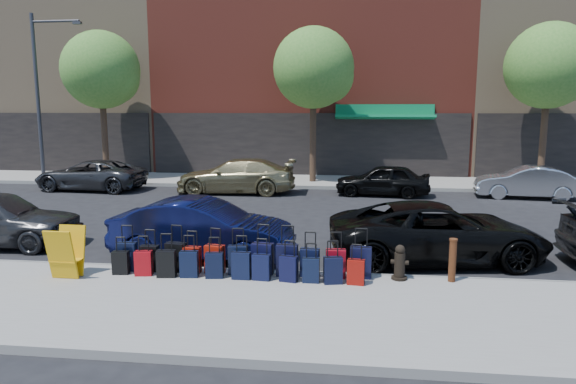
# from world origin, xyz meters

# --- Properties ---
(ground) EXTENTS (120.00, 120.00, 0.00)m
(ground) POSITION_xyz_m (0.00, 0.00, 0.00)
(ground) COLOR black
(ground) RESTS_ON ground
(sidewalk_near) EXTENTS (60.00, 4.00, 0.15)m
(sidewalk_near) POSITION_xyz_m (0.00, -6.50, 0.07)
(sidewalk_near) COLOR gray
(sidewalk_near) RESTS_ON ground
(sidewalk_far) EXTENTS (60.00, 4.00, 0.15)m
(sidewalk_far) POSITION_xyz_m (0.00, 10.00, 0.07)
(sidewalk_far) COLOR gray
(sidewalk_far) RESTS_ON ground
(curb_near) EXTENTS (60.00, 0.08, 0.15)m
(curb_near) POSITION_xyz_m (0.00, -4.48, 0.07)
(curb_near) COLOR gray
(curb_near) RESTS_ON ground
(curb_far) EXTENTS (60.00, 0.08, 0.15)m
(curb_far) POSITION_xyz_m (0.00, 7.98, 0.07)
(curb_far) COLOR gray
(curb_far) RESTS_ON ground
(building_left) EXTENTS (15.00, 12.12, 16.00)m
(building_left) POSITION_xyz_m (-16.00, 17.98, 7.98)
(building_left) COLOR #927859
(building_left) RESTS_ON ground
(building_center) EXTENTS (17.00, 12.85, 20.00)m
(building_center) POSITION_xyz_m (0.00, 17.99, 9.98)
(building_center) COLOR maroon
(building_center) RESTS_ON ground
(tree_left) EXTENTS (3.80, 3.80, 7.27)m
(tree_left) POSITION_xyz_m (-9.86, 9.50, 5.41)
(tree_left) COLOR black
(tree_left) RESTS_ON sidewalk_far
(tree_center) EXTENTS (3.80, 3.80, 7.27)m
(tree_center) POSITION_xyz_m (0.64, 9.50, 5.41)
(tree_center) COLOR black
(tree_center) RESTS_ON sidewalk_far
(tree_right) EXTENTS (3.80, 3.80, 7.27)m
(tree_right) POSITION_xyz_m (11.14, 9.50, 5.41)
(tree_right) COLOR black
(tree_right) RESTS_ON sidewalk_far
(streetlight) EXTENTS (2.59, 0.18, 8.00)m
(streetlight) POSITION_xyz_m (-12.80, 8.80, 4.66)
(streetlight) COLOR #333338
(streetlight) RESTS_ON sidewalk_far
(suitcase_front_0) EXTENTS (0.43, 0.26, 0.99)m
(suitcase_front_0) POSITION_xyz_m (-2.51, -4.84, 0.46)
(suitcase_front_0) COLOR black
(suitcase_front_0) RESTS_ON sidewalk_near
(suitcase_front_1) EXTENTS (0.38, 0.21, 0.91)m
(suitcase_front_1) POSITION_xyz_m (-2.00, -4.83, 0.44)
(suitcase_front_1) COLOR black
(suitcase_front_1) RESTS_ON sidewalk_near
(suitcase_front_2) EXTENTS (0.45, 0.29, 1.01)m
(suitcase_front_2) POSITION_xyz_m (-1.43, -4.78, 0.47)
(suitcase_front_2) COLOR black
(suitcase_front_2) RESTS_ON sidewalk_near
(suitcase_front_3) EXTENTS (0.39, 0.23, 0.91)m
(suitcase_front_3) POSITION_xyz_m (-1.07, -4.83, 0.43)
(suitcase_front_3) COLOR #9E180A
(suitcase_front_3) RESTS_ON sidewalk_near
(suitcase_front_4) EXTENTS (0.44, 0.30, 0.97)m
(suitcase_front_4) POSITION_xyz_m (-0.57, -4.79, 0.45)
(suitcase_front_4) COLOR #961709
(suitcase_front_4) RESTS_ON sidewalk_near
(suitcase_front_5) EXTENTS (0.43, 0.27, 0.99)m
(suitcase_front_5) POSITION_xyz_m (-0.06, -4.81, 0.46)
(suitcase_front_5) COLOR black
(suitcase_front_5) RESTS_ON sidewalk_near
(suitcase_front_6) EXTENTS (0.48, 0.32, 1.07)m
(suitcase_front_6) POSITION_xyz_m (0.46, -4.75, 0.49)
(suitcase_front_6) COLOR black
(suitcase_front_6) RESTS_ON sidewalk_near
(suitcase_front_7) EXTENTS (0.45, 0.26, 1.08)m
(suitcase_front_7) POSITION_xyz_m (0.99, -4.80, 0.49)
(suitcase_front_7) COLOR black
(suitcase_front_7) RESTS_ON sidewalk_near
(suitcase_front_8) EXTENTS (0.41, 0.24, 0.95)m
(suitcase_front_8) POSITION_xyz_m (1.46, -4.77, 0.45)
(suitcase_front_8) COLOR black
(suitcase_front_8) RESTS_ON sidewalk_near
(suitcase_front_9) EXTENTS (0.42, 0.25, 0.97)m
(suitcase_front_9) POSITION_xyz_m (2.01, -4.81, 0.45)
(suitcase_front_9) COLOR maroon
(suitcase_front_9) RESTS_ON sidewalk_near
(suitcase_front_10) EXTENTS (0.44, 0.25, 1.05)m
(suitcase_front_10) POSITION_xyz_m (2.52, -4.75, 0.48)
(suitcase_front_10) COLOR black
(suitcase_front_10) RESTS_ON sidewalk_near
(suitcase_back_0) EXTENTS (0.35, 0.23, 0.80)m
(suitcase_back_0) POSITION_xyz_m (-2.54, -5.10, 0.40)
(suitcase_back_0) COLOR black
(suitcase_back_0) RESTS_ON sidewalk_near
(suitcase_back_1) EXTENTS (0.38, 0.25, 0.84)m
(suitcase_back_1) POSITION_xyz_m (-2.02, -5.13, 0.41)
(suitcase_back_1) COLOR #990910
(suitcase_back_1) RESTS_ON sidewalk_near
(suitcase_back_2) EXTENTS (0.41, 0.27, 0.92)m
(suitcase_back_2) POSITION_xyz_m (-1.51, -5.17, 0.44)
(suitcase_back_2) COLOR black
(suitcase_back_2) RESTS_ON sidewalk_near
(suitcase_back_3) EXTENTS (0.39, 0.25, 0.88)m
(suitcase_back_3) POSITION_xyz_m (-1.04, -5.11, 0.43)
(suitcase_back_3) COLOR black
(suitcase_back_3) RESTS_ON sidewalk_near
(suitcase_back_4) EXTENTS (0.38, 0.25, 0.86)m
(suitcase_back_4) POSITION_xyz_m (-0.50, -5.11, 0.42)
(suitcase_back_4) COLOR black
(suitcase_back_4) RESTS_ON sidewalk_near
(suitcase_back_5) EXTENTS (0.38, 0.22, 0.91)m
(suitcase_back_5) POSITION_xyz_m (0.07, -5.10, 0.43)
(suitcase_back_5) COLOR black
(suitcase_back_5) RESTS_ON sidewalk_near
(suitcase_back_6) EXTENTS (0.38, 0.24, 0.86)m
(suitcase_back_6) POSITION_xyz_m (0.50, -5.12, 0.42)
(suitcase_back_6) COLOR black
(suitcase_back_6) RESTS_ON sidewalk_near
(suitcase_back_7) EXTENTS (0.39, 0.27, 0.85)m
(suitcase_back_7) POSITION_xyz_m (1.06, -5.14, 0.41)
(suitcase_back_7) COLOR black
(suitcase_back_7) RESTS_ON sidewalk_near
(suitcase_back_8) EXTENTS (0.34, 0.20, 0.81)m
(suitcase_back_8) POSITION_xyz_m (1.52, -5.15, 0.40)
(suitcase_back_8) COLOR black
(suitcase_back_8) RESTS_ON sidewalk_near
(suitcase_back_9) EXTENTS (0.40, 0.28, 0.88)m
(suitcase_back_9) POSITION_xyz_m (1.96, -5.17, 0.42)
(suitcase_back_9) COLOR black
(suitcase_back_9) RESTS_ON sidewalk_near
(suitcase_back_10) EXTENTS (0.36, 0.24, 0.82)m
(suitcase_back_10) POSITION_xyz_m (2.42, -5.17, 0.41)
(suitcase_back_10) COLOR maroon
(suitcase_back_10) RESTS_ON sidewalk_near
(fire_hydrant) EXTENTS (0.37, 0.33, 0.73)m
(fire_hydrant) POSITION_xyz_m (3.32, -4.75, 0.49)
(fire_hydrant) COLOR black
(fire_hydrant) RESTS_ON sidewalk_near
(bollard) EXTENTS (0.17, 0.17, 0.89)m
(bollard) POSITION_xyz_m (4.37, -4.76, 0.61)
(bollard) COLOR #38190C
(bollard) RESTS_ON sidewalk_near
(display_rack) EXTENTS (0.60, 0.66, 1.05)m
(display_rack) POSITION_xyz_m (-3.56, -5.44, 0.67)
(display_rack) COLOR #DD9E0C
(display_rack) RESTS_ON sidewalk_near
(car_near_1) EXTENTS (4.50, 1.88, 1.45)m
(car_near_1) POSITION_xyz_m (-1.28, -3.25, 0.72)
(car_near_1) COLOR #0D113A
(car_near_1) RESTS_ON ground
(car_near_2) EXTENTS (5.40, 3.05, 1.42)m
(car_near_2) POSITION_xyz_m (4.38, -2.82, 0.71)
(car_near_2) COLOR black
(car_near_2) RESTS_ON ground
(car_far_0) EXTENTS (5.01, 2.58, 1.35)m
(car_far_0) POSITION_xyz_m (-9.32, 6.56, 0.68)
(car_far_0) COLOR #363639
(car_far_0) RESTS_ON ground
(car_far_1) EXTENTS (5.18, 2.18, 1.49)m
(car_far_1) POSITION_xyz_m (-2.62, 6.51, 0.75)
(car_far_1) COLOR #94875B
(car_far_1) RESTS_ON ground
(car_far_2) EXTENTS (4.06, 1.98, 1.33)m
(car_far_2) POSITION_xyz_m (3.66, 6.55, 0.67)
(car_far_2) COLOR black
(car_far_2) RESTS_ON ground
(car_far_3) EXTENTS (4.16, 1.88, 1.32)m
(car_far_3) POSITION_xyz_m (9.48, 6.63, 0.66)
(car_far_3) COLOR #BABCC2
(car_far_3) RESTS_ON ground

